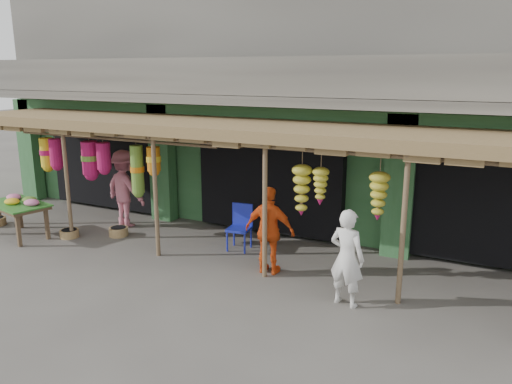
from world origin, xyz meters
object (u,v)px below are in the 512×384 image
at_px(person_front, 347,258).
at_px(person_vendor, 270,231).
at_px(person_shopper, 125,188).
at_px(blue_chair, 241,224).
at_px(flower_table, 19,205).

distance_m(person_front, person_vendor, 1.83).
height_order(person_vendor, person_shopper, person_shopper).
relative_size(blue_chair, person_front, 0.60).
bearing_deg(blue_chair, flower_table, -169.52).
height_order(flower_table, person_front, person_front).
distance_m(blue_chair, person_vendor, 1.53).
height_order(flower_table, person_shopper, person_shopper).
height_order(blue_chair, person_vendor, person_vendor).
distance_m(flower_table, blue_chair, 5.26).
bearing_deg(person_front, person_shopper, -4.46).
xyz_separation_m(flower_table, person_shopper, (1.65, 1.79, 0.19)).
distance_m(person_vendor, person_shopper, 4.65).
bearing_deg(person_front, flower_table, 11.62).
relative_size(person_front, person_shopper, 0.86).
bearing_deg(flower_table, person_front, 13.33).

